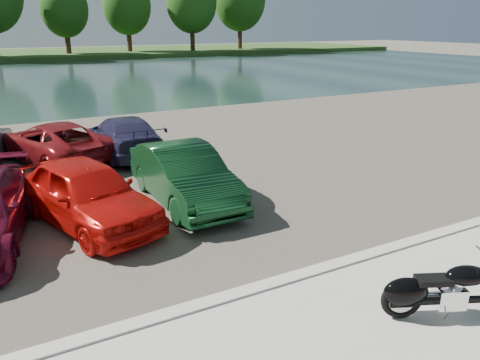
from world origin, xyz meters
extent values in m
plane|color=#595447|center=(0.00, 0.00, 0.00)|extent=(200.00, 200.00, 0.00)
cube|color=#B7B3AC|center=(0.00, 2.00, 0.07)|extent=(60.00, 0.30, 0.14)
cube|color=#474039|center=(0.00, 11.00, 0.02)|extent=(60.00, 18.00, 0.04)
cube|color=#1B3231|center=(0.00, 40.00, 0.00)|extent=(120.00, 40.00, 0.00)
cube|color=#284719|center=(0.00, 72.00, 0.30)|extent=(120.00, 24.00, 0.60)
cylinder|color=#372114|center=(6.00, 66.00, 2.85)|extent=(0.70, 0.70, 4.50)
ellipsoid|color=#18390F|center=(6.00, 66.00, 6.45)|extent=(6.30, 6.30, 7.56)
cylinder|color=#372114|center=(15.00, 67.40, 3.08)|extent=(0.70, 0.70, 4.95)
ellipsoid|color=#18390F|center=(15.00, 67.40, 7.04)|extent=(6.93, 6.93, 8.32)
cylinder|color=#372114|center=(24.00, 64.60, 3.30)|extent=(0.70, 0.70, 5.40)
ellipsoid|color=#18390F|center=(24.00, 64.60, 7.62)|extent=(7.56, 7.56, 9.07)
cylinder|color=#372114|center=(33.00, 66.00, 3.52)|extent=(0.70, 0.70, 5.85)
torus|color=black|center=(0.05, 0.16, 0.44)|extent=(0.67, 0.39, 0.68)
cylinder|color=#B2B2B7|center=(0.05, 0.16, 0.44)|extent=(0.44, 0.25, 0.46)
cube|color=black|center=(0.80, -0.18, 0.38)|extent=(1.13, 0.59, 0.08)
cube|color=silver|center=(0.75, -0.16, 0.45)|extent=(0.54, 0.48, 0.34)
cylinder|color=silver|center=(0.84, -0.20, 0.65)|extent=(0.30, 0.27, 0.27)
cylinder|color=silver|center=(0.66, -0.12, 0.65)|extent=(0.30, 0.27, 0.27)
ellipsoid|color=black|center=(0.96, -0.26, 0.82)|extent=(0.77, 0.61, 0.32)
cube|color=black|center=(0.48, -0.04, 0.76)|extent=(0.62, 0.48, 0.10)
ellipsoid|color=black|center=(0.09, 0.14, 0.56)|extent=(0.80, 0.61, 0.50)
cube|color=black|center=(0.05, 0.16, 0.49)|extent=(0.44, 0.33, 0.30)
cylinder|color=silver|center=(0.54, 0.11, 0.32)|extent=(1.04, 0.54, 0.09)
cylinder|color=silver|center=(0.54, 0.11, 0.40)|extent=(1.04, 0.54, 0.09)
cylinder|color=#B2B2B7|center=(0.58, -0.28, 0.23)|extent=(0.08, 0.14, 0.22)
imported|color=red|center=(-3.51, 6.47, 0.81)|extent=(3.07, 4.86, 1.54)
imported|color=#0F3A1B|center=(-0.97, 6.70, 0.80)|extent=(1.61, 4.60, 1.52)
imported|color=maroon|center=(-3.41, 12.40, 0.73)|extent=(3.76, 5.44, 1.38)
imported|color=#2A274D|center=(-1.06, 12.18, 0.74)|extent=(2.05, 4.86, 1.40)
camera|label=1|loc=(-5.26, -4.23, 4.57)|focal=35.00mm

